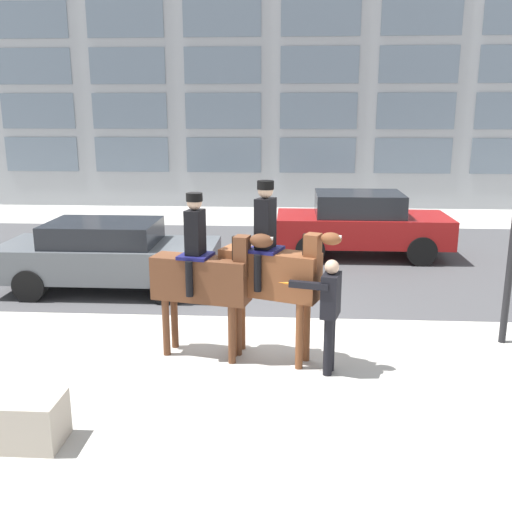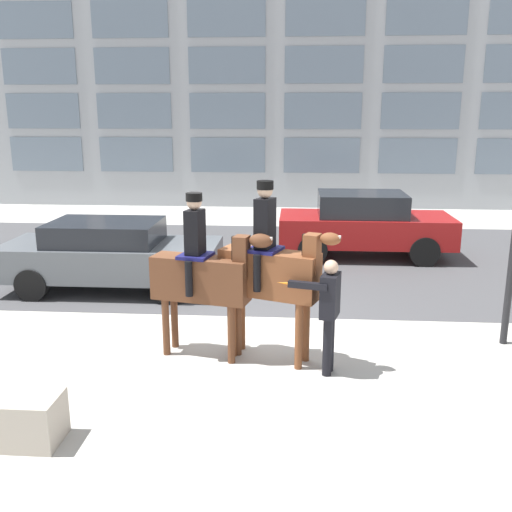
% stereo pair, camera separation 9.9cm
% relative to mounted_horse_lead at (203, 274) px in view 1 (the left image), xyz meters
% --- Properties ---
extents(ground_plane, '(80.00, 80.00, 0.00)m').
position_rel_mounted_horse_lead_xyz_m(ground_plane, '(0.48, 1.21, -1.29)').
color(ground_plane, '#B2AFA8').
extents(road_surface, '(24.49, 8.50, 0.01)m').
position_rel_mounted_horse_lead_xyz_m(road_surface, '(0.48, 5.96, -1.29)').
color(road_surface, '#444447').
rests_on(road_surface, ground_plane).
extents(office_building_facade, '(24.49, 0.33, 14.95)m').
position_rel_mounted_horse_lead_xyz_m(office_building_facade, '(0.48, 14.20, 6.20)').
color(office_building_facade, '#93999E').
rests_on(office_building_facade, ground_plane).
extents(mounted_horse_lead, '(1.89, 0.75, 2.49)m').
position_rel_mounted_horse_lead_xyz_m(mounted_horse_lead, '(0.00, 0.00, 0.00)').
color(mounted_horse_lead, '#59331E').
rests_on(mounted_horse_lead, ground_plane).
extents(mounted_horse_companion, '(1.79, 0.93, 2.68)m').
position_rel_mounted_horse_lead_xyz_m(mounted_horse_companion, '(1.01, -0.07, 0.10)').
color(mounted_horse_companion, brown).
rests_on(mounted_horse_companion, ground_plane).
extents(pedestrian_bystander, '(0.90, 0.44, 1.66)m').
position_rel_mounted_horse_lead_xyz_m(pedestrian_bystander, '(1.83, -0.50, -0.31)').
color(pedestrian_bystander, black).
rests_on(pedestrian_bystander, ground_plane).
extents(street_car_near_lane, '(4.41, 1.84, 1.45)m').
position_rel_mounted_horse_lead_xyz_m(street_car_near_lane, '(-2.46, 3.14, -0.52)').
color(street_car_near_lane, '#51565B').
rests_on(street_car_near_lane, ground_plane).
extents(street_car_far_lane, '(4.32, 1.96, 1.65)m').
position_rel_mounted_horse_lead_xyz_m(street_car_far_lane, '(3.09, 6.38, -0.43)').
color(street_car_far_lane, maroon).
rests_on(street_car_far_lane, ground_plane).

